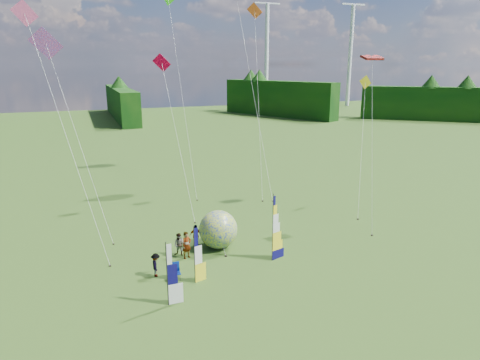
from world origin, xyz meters
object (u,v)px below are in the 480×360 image
object	(u,v)px
spectator_a	(187,245)
spectator_d	(196,236)
bol_inflatable	(218,230)
spectator_c	(156,265)
side_banner_left	(194,256)
kite_whale	(253,82)
feather_banner_main	(273,229)
camp_chair	(176,272)
spectator_b	(179,245)
side_banner_far	(167,275)

from	to	relation	value
spectator_a	spectator_d	distance (m)	2.00
bol_inflatable	spectator_c	world-z (taller)	bol_inflatable
spectator_a	spectator_d	bearing A→B (deg)	33.94
side_banner_left	spectator_a	bearing A→B (deg)	68.12
spectator_c	kite_whale	distance (m)	23.54
feather_banner_main	spectator_a	distance (m)	5.90
spectator_c	spectator_d	bearing A→B (deg)	-38.75
spectator_d	camp_chair	bearing A→B (deg)	79.31
spectator_c	kite_whale	bearing A→B (deg)	-32.53
spectator_d	camp_chair	size ratio (longest dim) A/B	1.51
side_banner_left	feather_banner_main	bearing A→B (deg)	-4.37
bol_inflatable	spectator_b	world-z (taller)	bol_inflatable
feather_banner_main	spectator_a	bearing A→B (deg)	137.17
bol_inflatable	kite_whale	bearing A→B (deg)	58.87
feather_banner_main	spectator_d	distance (m)	5.99
side_banner_far	spectator_a	world-z (taller)	side_banner_far
spectator_a	camp_chair	size ratio (longest dim) A/B	1.75
side_banner_left	spectator_c	distance (m)	2.83
feather_banner_main	side_banner_left	size ratio (longest dim) A/B	1.29
bol_inflatable	spectator_c	bearing A→B (deg)	-151.24
kite_whale	bol_inflatable	bearing A→B (deg)	-106.95
feather_banner_main	side_banner_far	size ratio (longest dim) A/B	1.26
spectator_a	spectator_d	world-z (taller)	spectator_a
side_banner_left	spectator_b	world-z (taller)	side_banner_left
spectator_c	spectator_d	distance (m)	4.97
side_banner_left	camp_chair	world-z (taller)	side_banner_left
spectator_d	side_banner_left	bearing A→B (deg)	92.78
bol_inflatable	side_banner_left	bearing A→B (deg)	-123.36
bol_inflatable	spectator_d	world-z (taller)	bol_inflatable
bol_inflatable	kite_whale	size ratio (longest dim) A/B	0.12
side_banner_left	side_banner_far	world-z (taller)	side_banner_far
spectator_a	camp_chair	bearing A→B (deg)	-139.54
side_banner_left	spectator_a	xyz separation A→B (m)	(0.39, 3.55, -0.82)
spectator_d	bol_inflatable	bearing A→B (deg)	168.89
side_banner_far	kite_whale	xyz separation A→B (m)	(13.25, 20.09, 9.19)
side_banner_far	spectator_d	distance (m)	7.94
side_banner_far	side_banner_left	bearing A→B (deg)	41.86
feather_banner_main	kite_whale	size ratio (longest dim) A/B	0.21
spectator_a	bol_inflatable	bearing A→B (deg)	-3.83
bol_inflatable	spectator_a	world-z (taller)	bol_inflatable
side_banner_left	spectator_d	xyz separation A→B (m)	(1.49, 5.22, -0.95)
side_banner_far	spectator_b	world-z (taller)	side_banner_far
spectator_a	spectator_c	distance (m)	3.04
spectator_b	feather_banner_main	bearing A→B (deg)	9.78
side_banner_left	spectator_a	size ratio (longest dim) A/B	1.87
spectator_d	side_banner_far	bearing A→B (deg)	82.45
side_banner_far	kite_whale	world-z (taller)	kite_whale
spectator_a	spectator_d	xyz separation A→B (m)	(1.10, 1.67, -0.13)
kite_whale	spectator_a	bearing A→B (deg)	-112.31
feather_banner_main	spectator_d	xyz separation A→B (m)	(-4.11, 4.11, -1.45)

